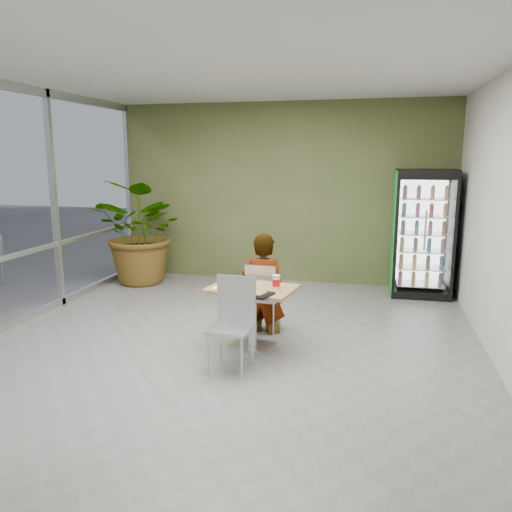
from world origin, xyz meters
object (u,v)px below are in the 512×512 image
object	(u,v)px
seated_woman	(263,294)
chair_far	(262,292)
beverage_fridge	(423,233)
potted_plant	(144,232)
dining_table	(252,305)
cafeteria_tray	(253,294)
soda_cup	(276,282)
chair_near	(233,315)

from	to	relation	value
seated_woman	chair_far	bearing A→B (deg)	86.21
beverage_fridge	potted_plant	world-z (taller)	beverage_fridge
dining_table	cafeteria_tray	xyz separation A→B (m)	(0.09, -0.32, 0.23)
dining_table	seated_woman	world-z (taller)	seated_woman
chair_far	potted_plant	distance (m)	3.34
dining_table	potted_plant	xyz separation A→B (m)	(-2.64, 2.61, 0.39)
seated_woman	soda_cup	world-z (taller)	seated_woman
seated_woman	potted_plant	world-z (taller)	potted_plant
chair_far	beverage_fridge	xyz separation A→B (m)	(2.13, 2.34, 0.50)
seated_woman	soda_cup	distance (m)	0.77
dining_table	chair_near	distance (m)	0.58
chair_near	beverage_fridge	xyz separation A→B (m)	(2.18, 3.49, 0.45)
dining_table	soda_cup	xyz separation A→B (m)	(0.28, 0.00, 0.29)
seated_woman	potted_plant	distance (m)	3.32
chair_far	beverage_fridge	bearing A→B (deg)	-128.89
soda_cup	seated_woman	bearing A→B (deg)	114.92
chair_near	soda_cup	world-z (taller)	chair_near
soda_cup	potted_plant	xyz separation A→B (m)	(-2.92, 2.61, 0.10)
seated_woman	beverage_fridge	world-z (taller)	beverage_fridge
soda_cup	dining_table	bearing A→B (deg)	-179.72
soda_cup	cafeteria_tray	size ratio (longest dim) A/B	0.40
beverage_fridge	chair_far	bearing A→B (deg)	-133.37
seated_woman	beverage_fridge	xyz separation A→B (m)	(2.13, 2.30, 0.53)
seated_woman	dining_table	bearing A→B (deg)	94.22
dining_table	seated_woman	size ratio (longest dim) A/B	0.67
dining_table	beverage_fridge	world-z (taller)	beverage_fridge
dining_table	beverage_fridge	bearing A→B (deg)	54.09
soda_cup	cafeteria_tray	distance (m)	0.38
chair_far	chair_near	xyz separation A→B (m)	(-0.05, -1.15, 0.05)
dining_table	soda_cup	bearing A→B (deg)	0.28
chair_far	beverage_fridge	size ratio (longest dim) A/B	0.44
chair_near	potted_plant	distance (m)	4.10
chair_near	cafeteria_tray	xyz separation A→B (m)	(0.15, 0.25, 0.18)
chair_far	beverage_fridge	distance (m)	3.20
seated_woman	cafeteria_tray	distance (m)	0.98
seated_woman	potted_plant	xyz separation A→B (m)	(-2.63, 1.98, 0.43)
dining_table	seated_woman	distance (m)	0.63
potted_plant	beverage_fridge	bearing A→B (deg)	3.79
beverage_fridge	soda_cup	bearing A→B (deg)	-123.18
soda_cup	potted_plant	size ratio (longest dim) A/B	0.09
soda_cup	potted_plant	bearing A→B (deg)	138.24
soda_cup	beverage_fridge	distance (m)	3.46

